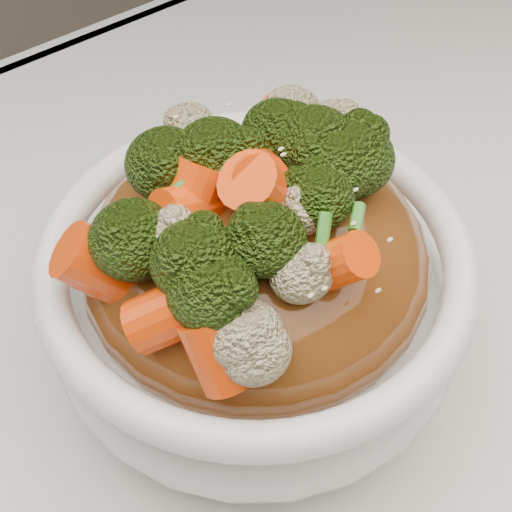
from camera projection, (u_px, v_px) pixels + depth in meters
tablecloth at (265, 407)px, 0.43m from camera, size 1.20×0.80×0.04m
bowl at (256, 296)px, 0.41m from camera, size 0.26×0.26×0.09m
sauce_base at (256, 260)px, 0.38m from camera, size 0.20×0.20×0.10m
carrots at (256, 166)px, 0.33m from camera, size 0.20×0.20×0.05m
broccoli at (256, 168)px, 0.33m from camera, size 0.20×0.20×0.05m
cauliflower at (256, 171)px, 0.33m from camera, size 0.20×0.20×0.04m
scallions at (256, 164)px, 0.33m from camera, size 0.15×0.15×0.02m
sesame_seeds at (256, 164)px, 0.33m from camera, size 0.18×0.18×0.01m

